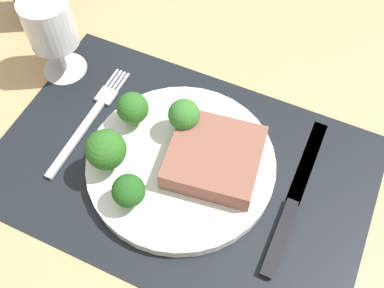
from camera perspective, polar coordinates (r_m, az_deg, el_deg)
The scene contains 11 objects.
ground_plane at distance 58.55cm, azimuth -1.36°, elevation -3.78°, with size 140.00×110.00×3.00cm, color tan.
placemat at distance 57.10cm, azimuth -1.39°, elevation -2.99°, with size 47.44×31.17×0.30cm, color black.
plate at distance 56.28cm, azimuth -1.41°, elevation -2.52°, with size 23.70×23.70×1.60cm, color white.
steak at distance 54.20cm, azimuth 2.88°, elevation -1.67°, with size 10.93×10.52×2.89cm, color #8C5647.
broccoli_back_left at distance 56.87cm, azimuth -7.57°, elevation 4.53°, with size 4.08×4.08×5.04cm.
broccoli_near_fork at distance 50.86cm, azimuth -8.09°, elevation -5.98°, with size 3.85×3.85×4.90cm.
broccoli_front_edge at distance 53.01cm, azimuth -10.94°, elevation -0.74°, with size 4.88×4.88×6.19cm.
broccoli_near_steak at distance 55.20cm, azimuth -1.03°, elevation 3.60°, with size 3.98×3.98×5.58cm.
fork at distance 62.23cm, azimuth -12.91°, elevation 3.13°, with size 2.40×19.20×0.50cm.
knife at distance 55.48cm, azimuth 12.55°, elevation -7.67°, with size 1.80×23.00×0.80cm.
wine_glass at distance 63.93cm, azimuth -17.56°, elevation 14.01°, with size 6.68×6.68×12.47cm.
Camera 1 is at (12.91, -24.84, 49.92)cm, focal length 41.81 mm.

